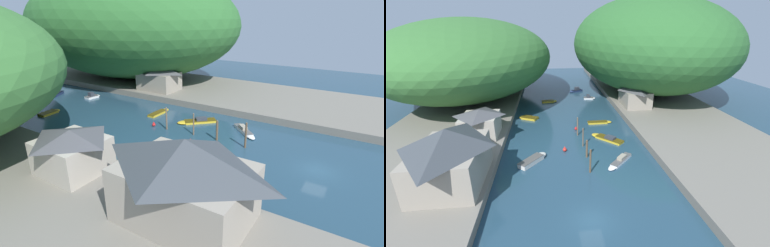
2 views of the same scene
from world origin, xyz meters
The scene contains 24 objects.
water_surface centered at (0.00, 30.00, 0.00)m, with size 130.00×130.00×0.00m, color #234256.
left_bank centered at (-22.68, 30.00, 0.59)m, with size 22.00×120.00×1.18m.
right_bank centered at (22.68, 30.00, 0.59)m, with size 22.00×120.00×1.18m.
hillside_left centered at (-23.78, 49.84, 10.90)m, with size 41.33×57.86×19.45m.
hillside_right centered at (23.78, 49.91, 13.66)m, with size 40.53×56.74×24.97m.
waterfront_building centered at (-15.95, 7.47, 4.80)m, with size 7.92×11.04×7.00m.
boathouse_shed centered at (-15.76, 21.47, 3.56)m, with size 6.33×6.79×4.63m.
right_bank_cottage centered at (15.94, 34.82, 4.04)m, with size 6.15×8.45×5.53m.
boat_mid_channel centered at (6.37, 27.41, 0.19)m, with size 4.97×1.37×0.39m.
boat_red_skiff centered at (6.96, 45.20, 0.36)m, with size 3.21×1.79×1.22m.
boat_open_rowboat centered at (-8.64, 31.76, 0.24)m, with size 4.53×3.54×0.48m.
boat_cabin_cruiser centered at (4.08, 53.23, 0.41)m, with size 4.33×3.18×1.36m.
boat_white_cruiser centered at (-6.54, 13.21, 0.35)m, with size 4.45×4.94×0.72m.
boat_moored_right centered at (5.93, 19.59, 0.25)m, with size 5.54×5.70×0.79m.
boat_far_right_bank centered at (5.98, 11.27, 0.28)m, with size 4.84×5.03×0.88m.
boat_navy_launch centered at (-3.78, 43.71, 0.19)m, with size 4.00×1.96×0.39m.
mooring_post_nearest centered at (1.30, 9.31, 1.80)m, with size 0.27×0.27×3.58m.
mooring_post_second centered at (1.46, 13.59, 1.49)m, with size 0.31×0.31×2.96m.
mooring_post_middle centered at (1.38, 17.35, 1.67)m, with size 0.20×0.20×3.33m.
mooring_post_fourth centered at (1.00, 21.90, 1.78)m, with size 0.24×0.24×3.54m.
channel_buoy_near centered at (-1.78, 15.89, 0.36)m, with size 0.62×0.62×0.93m.
channel_buoy_far centered at (0.97, 24.38, 0.31)m, with size 0.53×0.53×0.79m.
person_on_quay centered at (-12.46, 7.70, 2.16)m, with size 0.31×0.42×1.69m.
person_by_boathouse centered at (-13.57, 9.00, 2.16)m, with size 0.26×0.40×1.69m.
Camera 2 is at (-3.98, -20.88, 19.50)m, focal length 24.00 mm.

